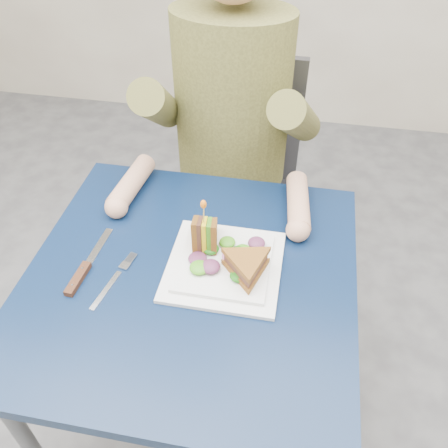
% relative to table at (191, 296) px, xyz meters
% --- Properties ---
extents(ground, '(4.00, 4.00, 0.00)m').
position_rel_table_xyz_m(ground, '(0.00, 0.00, -0.65)').
color(ground, '#515154').
rests_on(ground, ground).
extents(table, '(0.75, 0.75, 0.73)m').
position_rel_table_xyz_m(table, '(0.00, 0.00, 0.00)').
color(table, black).
rests_on(table, ground).
extents(chair, '(0.42, 0.40, 0.93)m').
position_rel_table_xyz_m(chair, '(0.00, 0.65, -0.11)').
color(chair, '#47474C').
rests_on(chair, ground).
extents(diner, '(0.54, 0.59, 0.74)m').
position_rel_table_xyz_m(diner, '(-0.00, 0.54, 0.26)').
color(diner, brown).
rests_on(diner, chair).
extents(plate, '(0.26, 0.26, 0.02)m').
position_rel_table_xyz_m(plate, '(0.07, 0.04, 0.09)').
color(plate, white).
rests_on(plate, table).
extents(sandwich_flat, '(0.18, 0.18, 0.05)m').
position_rel_table_xyz_m(sandwich_flat, '(0.13, 0.01, 0.12)').
color(sandwich_flat, brown).
rests_on(sandwich_flat, plate).
extents(sandwich_upright, '(0.08, 0.13, 0.13)m').
position_rel_table_xyz_m(sandwich_upright, '(0.02, 0.08, 0.13)').
color(sandwich_upright, brown).
rests_on(sandwich_upright, plate).
extents(fork, '(0.05, 0.18, 0.01)m').
position_rel_table_xyz_m(fork, '(-0.16, -0.05, 0.08)').
color(fork, silver).
rests_on(fork, table).
extents(knife, '(0.03, 0.22, 0.02)m').
position_rel_table_xyz_m(knife, '(-0.24, -0.04, 0.09)').
color(knife, silver).
rests_on(knife, table).
extents(toothpick, '(0.01, 0.01, 0.06)m').
position_rel_table_xyz_m(toothpick, '(0.02, 0.08, 0.20)').
color(toothpick, tan).
rests_on(toothpick, sandwich_upright).
extents(toothpick_frill, '(0.01, 0.01, 0.02)m').
position_rel_table_xyz_m(toothpick_frill, '(0.02, 0.08, 0.23)').
color(toothpick_frill, orange).
rests_on(toothpick_frill, sandwich_upright).
extents(lettuce_spill, '(0.15, 0.13, 0.02)m').
position_rel_table_xyz_m(lettuce_spill, '(0.08, 0.05, 0.11)').
color(lettuce_spill, '#337A14').
rests_on(lettuce_spill, plate).
extents(onion_ring, '(0.04, 0.04, 0.02)m').
position_rel_table_xyz_m(onion_ring, '(0.09, 0.04, 0.11)').
color(onion_ring, '#9E4C7A').
rests_on(onion_ring, plate).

